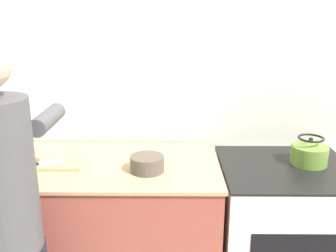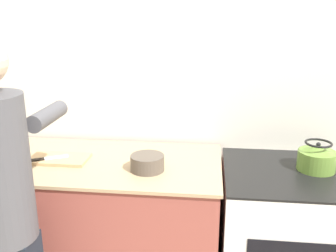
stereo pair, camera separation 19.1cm
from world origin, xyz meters
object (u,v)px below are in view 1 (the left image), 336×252
object	(u,v)px
person	(6,216)
cutting_board	(53,163)
oven	(281,236)
knife	(42,163)
kettle	(309,153)
bowl_prep	(147,164)

from	to	relation	value
person	cutting_board	xyz separation A→B (m)	(0.03, 0.55, 0.01)
oven	knife	bearing A→B (deg)	-178.02
person	kettle	distance (m)	1.58
bowl_prep	knife	bearing A→B (deg)	175.11
person	cutting_board	distance (m)	0.55
bowl_prep	cutting_board	bearing A→B (deg)	171.63
person	kettle	bearing A→B (deg)	22.68
knife	bowl_prep	world-z (taller)	bowl_prep
oven	bowl_prep	world-z (taller)	bowl_prep
cutting_board	knife	xyz separation A→B (m)	(-0.05, -0.03, 0.01)
cutting_board	knife	size ratio (longest dim) A/B	1.65
oven	cutting_board	bearing A→B (deg)	-179.18
bowl_prep	kettle	bearing A→B (deg)	8.67
cutting_board	bowl_prep	distance (m)	0.53
oven	kettle	distance (m)	0.53
oven	knife	size ratio (longest dim) A/B	4.40
cutting_board	kettle	bearing A→B (deg)	2.43
oven	kettle	xyz separation A→B (m)	(0.13, 0.04, 0.51)
knife	kettle	world-z (taller)	kettle
person	knife	size ratio (longest dim) A/B	8.10
oven	bowl_prep	bearing A→B (deg)	-172.94
person	kettle	xyz separation A→B (m)	(1.45, 0.61, 0.05)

